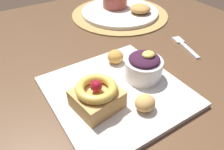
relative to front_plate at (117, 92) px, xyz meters
The scene contains 10 objects.
dining_table 0.18m from the front_plate, 81.31° to the left, with size 1.21×1.00×0.73m.
woven_placemat 0.45m from the front_plate, 54.81° to the left, with size 0.37×0.37×0.01m, color #AD894C.
front_plate is the anchor object (origin of this frame).
cake_slice 0.07m from the front_plate, 162.22° to the right, with size 0.10×0.09×0.07m.
berry_ramekin 0.08m from the front_plate, ahead, with size 0.09×0.09×0.07m.
fritter_front 0.11m from the front_plate, 58.43° to the left, with size 0.04×0.04×0.03m, color gold.
fritter_middle 0.08m from the front_plate, 79.50° to the right, with size 0.04×0.04×0.03m, color tan.
back_plate 0.45m from the front_plate, 54.81° to the left, with size 0.29×0.29×0.01m, color silver.
back_pastry 0.43m from the front_plate, 44.78° to the left, with size 0.08×0.08×0.03m, color #C68E47.
fork 0.29m from the front_plate, 12.65° to the left, with size 0.05×0.13×0.00m.
Camera 1 is at (-0.23, -0.44, 1.07)m, focal length 34.92 mm.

